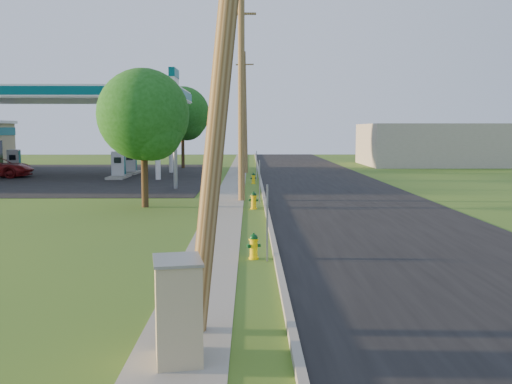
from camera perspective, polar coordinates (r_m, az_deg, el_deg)
ground_plane at (r=10.86m, az=0.45°, el=-11.99°), size 140.00×140.00×0.00m
road at (r=21.12m, az=12.26°, el=-3.15°), size 8.00×120.00×0.02m
curb at (r=20.59m, az=1.34°, el=-3.06°), size 0.15×120.00×0.15m
sidewalk at (r=20.62m, az=-3.54°, el=-3.23°), size 1.50×120.00×0.03m
forecourt at (r=45.30m, az=-21.03°, el=1.51°), size 26.00×28.00×0.02m
utility_pole_near at (r=9.43m, az=-3.18°, el=14.82°), size 1.40×0.32×9.48m
utility_pole_mid at (r=27.36m, az=-1.47°, el=9.47°), size 1.40×0.32×9.80m
utility_pole_far at (r=45.34m, az=-1.12°, el=7.98°), size 1.40×0.32×9.50m
sign_post_near at (r=14.72m, az=1.13°, el=-3.14°), size 0.05×0.04×2.00m
sign_post_mid at (r=26.43m, az=0.36°, el=1.01°), size 0.05×0.04×2.00m
sign_post_far at (r=38.59m, az=0.06°, el=2.65°), size 0.05×0.04×2.00m
gas_canopy at (r=44.58m, az=-18.89°, el=9.09°), size 18.18×9.18×6.40m
fuel_pump_ne at (r=41.46m, az=-13.58°, el=2.34°), size 1.20×3.20×1.90m
fuel_pump_sw at (r=48.02m, az=-23.03°, el=2.52°), size 1.20×3.20×1.90m
fuel_pump_se at (r=45.36m, az=-12.45°, el=2.68°), size 1.20×3.20×1.90m
price_pylon at (r=33.16m, az=-8.18°, el=9.67°), size 0.34×2.04×6.85m
distant_building at (r=58.25m, az=17.66°, el=4.54°), size 14.00×10.00×4.00m
tree_verge at (r=25.41m, az=-11.00°, el=7.26°), size 4.01×4.01×6.07m
tree_lot at (r=51.37m, az=-7.27°, el=7.59°), size 4.80×4.80×7.27m
hydrant_near at (r=15.08m, az=-0.22°, el=-5.44°), size 0.37×0.33×0.71m
hydrant_mid at (r=24.56m, az=-0.23°, el=-0.85°), size 0.40×0.36×0.77m
hydrant_far at (r=36.14m, az=-0.26°, el=1.38°), size 0.37×0.33×0.72m
utility_cabinet at (r=8.56m, az=-7.80°, el=-11.65°), size 0.84×1.01×1.54m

